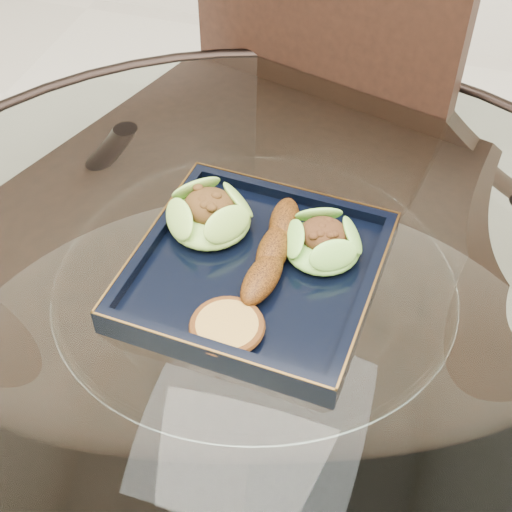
# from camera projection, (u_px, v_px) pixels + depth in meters

# --- Properties ---
(dining_table) EXTENTS (1.13, 1.13, 0.77)m
(dining_table) POSITION_uv_depth(u_px,v_px,m) (255.00, 393.00, 0.91)
(dining_table) COLOR white
(dining_table) RESTS_ON ground
(dining_chair) EXTENTS (0.58, 0.58, 1.08)m
(dining_chair) POSITION_uv_depth(u_px,v_px,m) (274.00, 189.00, 1.18)
(dining_chair) COLOR black
(dining_chair) RESTS_ON ground
(navy_plate) EXTENTS (0.29, 0.29, 0.02)m
(navy_plate) POSITION_uv_depth(u_px,v_px,m) (256.00, 274.00, 0.82)
(navy_plate) COLOR black
(navy_plate) RESTS_ON dining_table
(lettuce_wrap_left) EXTENTS (0.13, 0.13, 0.04)m
(lettuce_wrap_left) POSITION_uv_depth(u_px,v_px,m) (209.00, 217.00, 0.85)
(lettuce_wrap_left) COLOR #568C28
(lettuce_wrap_left) RESTS_ON navy_plate
(lettuce_wrap_right) EXTENTS (0.09, 0.09, 0.03)m
(lettuce_wrap_right) POSITION_uv_depth(u_px,v_px,m) (322.00, 244.00, 0.82)
(lettuce_wrap_right) COLOR #61AE32
(lettuce_wrap_right) RESTS_ON navy_plate
(roasted_plantain) EXTENTS (0.04, 0.17, 0.03)m
(roasted_plantain) POSITION_uv_depth(u_px,v_px,m) (274.00, 249.00, 0.81)
(roasted_plantain) COLOR #64320A
(roasted_plantain) RESTS_ON navy_plate
(crumb_patty) EXTENTS (0.08, 0.08, 0.01)m
(crumb_patty) POSITION_uv_depth(u_px,v_px,m) (227.00, 327.00, 0.74)
(crumb_patty) COLOR #AD8239
(crumb_patty) RESTS_ON navy_plate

